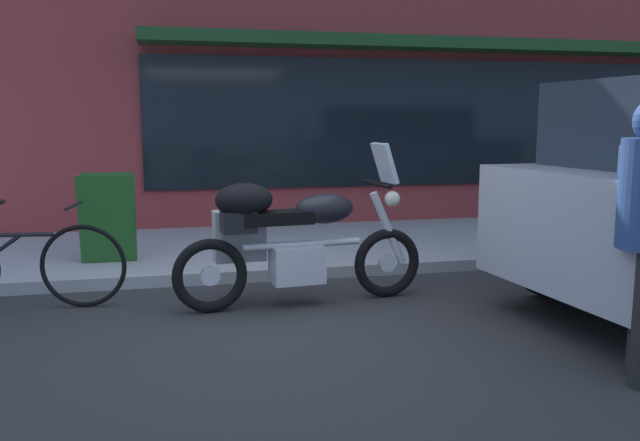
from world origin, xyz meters
TOP-DOWN VIEW (x-y plane):
  - ground_plane at (0.00, 0.00)m, footprint 80.00×80.00m
  - storefront_building at (5.43, 4.34)m, footprint 18.86×0.90m
  - touring_motorcycle at (0.17, 0.58)m, footprint 2.21×0.62m
  - parked_bicycle at (-2.05, 0.93)m, footprint 1.74×0.48m
  - sandwich_board_sign at (-1.45, 2.15)m, footprint 0.55×0.41m

SIDE VIEW (x-z plane):
  - ground_plane at x=0.00m, z-range 0.00..0.00m
  - parked_bicycle at x=-2.05m, z-range -0.09..0.86m
  - sandwich_board_sign at x=-1.45m, z-range 0.12..1.04m
  - touring_motorcycle at x=0.17m, z-range -0.10..1.29m
  - storefront_building at x=5.43m, z-range -0.06..5.92m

